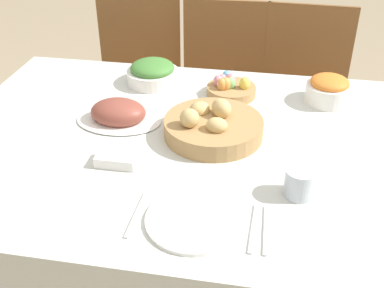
{
  "coord_description": "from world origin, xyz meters",
  "views": [
    {
      "loc": [
        0.24,
        -1.26,
        1.55
      ],
      "look_at": [
        0.03,
        -0.08,
        0.79
      ],
      "focal_mm": 45.0,
      "sensor_mm": 36.0,
      "label": 1
    }
  ],
  "objects_px": {
    "ham_platter": "(118,114)",
    "fork": "(137,214)",
    "chair_far_left": "(138,83)",
    "chair_far_right": "(302,96)",
    "dinner_plate": "(194,220)",
    "knife": "(253,228)",
    "drinking_cup": "(300,183)",
    "bread_basket": "(213,126)",
    "egg_basket": "(230,88)",
    "carrot_bowl": "(329,90)",
    "green_salad_bowl": "(153,73)",
    "spoon": "(266,229)",
    "butter_dish": "(117,159)",
    "chair_far_center": "(223,90)"
  },
  "relations": [
    {
      "from": "ham_platter",
      "to": "fork",
      "type": "distance_m",
      "value": 0.49
    },
    {
      "from": "chair_far_left",
      "to": "ham_platter",
      "type": "xyz_separation_m",
      "value": [
        0.18,
        -0.85,
        0.29
      ]
    },
    {
      "from": "chair_far_right",
      "to": "dinner_plate",
      "type": "bearing_deg",
      "value": -101.29
    },
    {
      "from": "knife",
      "to": "drinking_cup",
      "type": "distance_m",
      "value": 0.19
    },
    {
      "from": "bread_basket",
      "to": "ham_platter",
      "type": "height_order",
      "value": "bread_basket"
    },
    {
      "from": "ham_platter",
      "to": "egg_basket",
      "type": "bearing_deg",
      "value": 37.09
    },
    {
      "from": "ham_platter",
      "to": "carrot_bowl",
      "type": "relative_size",
      "value": 1.79
    },
    {
      "from": "egg_basket",
      "to": "green_salad_bowl",
      "type": "relative_size",
      "value": 0.91
    },
    {
      "from": "spoon",
      "to": "butter_dish",
      "type": "distance_m",
      "value": 0.49
    },
    {
      "from": "chair_far_center",
      "to": "spoon",
      "type": "height_order",
      "value": "chair_far_center"
    },
    {
      "from": "chair_far_center",
      "to": "drinking_cup",
      "type": "height_order",
      "value": "chair_far_center"
    },
    {
      "from": "chair_far_left",
      "to": "butter_dish",
      "type": "relative_size",
      "value": 7.68
    },
    {
      "from": "bread_basket",
      "to": "ham_platter",
      "type": "distance_m",
      "value": 0.32
    },
    {
      "from": "knife",
      "to": "spoon",
      "type": "relative_size",
      "value": 1.0
    },
    {
      "from": "ham_platter",
      "to": "drinking_cup",
      "type": "xyz_separation_m",
      "value": [
        0.59,
        -0.3,
        0.01
      ]
    },
    {
      "from": "green_salad_bowl",
      "to": "drinking_cup",
      "type": "xyz_separation_m",
      "value": [
        0.55,
        -0.61,
        -0.0
      ]
    },
    {
      "from": "dinner_plate",
      "to": "bread_basket",
      "type": "bearing_deg",
      "value": 91.68
    },
    {
      "from": "knife",
      "to": "butter_dish",
      "type": "height_order",
      "value": "butter_dish"
    },
    {
      "from": "fork",
      "to": "knife",
      "type": "xyz_separation_m",
      "value": [
        0.29,
        0.0,
        0.0
      ]
    },
    {
      "from": "egg_basket",
      "to": "knife",
      "type": "relative_size",
      "value": 1.02
    },
    {
      "from": "chair_far_right",
      "to": "green_salad_bowl",
      "type": "bearing_deg",
      "value": -136.4
    },
    {
      "from": "chair_far_right",
      "to": "drinking_cup",
      "type": "bearing_deg",
      "value": -90.66
    },
    {
      "from": "chair_far_right",
      "to": "spoon",
      "type": "height_order",
      "value": "chair_far_right"
    },
    {
      "from": "dinner_plate",
      "to": "butter_dish",
      "type": "bearing_deg",
      "value": 141.55
    },
    {
      "from": "ham_platter",
      "to": "butter_dish",
      "type": "bearing_deg",
      "value": -73.75
    },
    {
      "from": "egg_basket",
      "to": "fork",
      "type": "relative_size",
      "value": 1.02
    },
    {
      "from": "chair_far_center",
      "to": "chair_far_left",
      "type": "height_order",
      "value": "same"
    },
    {
      "from": "bread_basket",
      "to": "knife",
      "type": "bearing_deg",
      "value": -69.0
    },
    {
      "from": "bread_basket",
      "to": "spoon",
      "type": "relative_size",
      "value": 1.78
    },
    {
      "from": "egg_basket",
      "to": "green_salad_bowl",
      "type": "bearing_deg",
      "value": 170.51
    },
    {
      "from": "drinking_cup",
      "to": "egg_basket",
      "type": "bearing_deg",
      "value": 113.63
    },
    {
      "from": "knife",
      "to": "spoon",
      "type": "distance_m",
      "value": 0.03
    },
    {
      "from": "chair_far_left",
      "to": "knife",
      "type": "distance_m",
      "value": 1.48
    },
    {
      "from": "chair_far_center",
      "to": "ham_platter",
      "type": "xyz_separation_m",
      "value": [
        -0.26,
        -0.85,
        0.29
      ]
    },
    {
      "from": "dinner_plate",
      "to": "fork",
      "type": "relative_size",
      "value": 1.38
    },
    {
      "from": "knife",
      "to": "spoon",
      "type": "height_order",
      "value": "same"
    },
    {
      "from": "chair_far_left",
      "to": "knife",
      "type": "xyz_separation_m",
      "value": [
        0.66,
        -1.3,
        0.27
      ]
    },
    {
      "from": "carrot_bowl",
      "to": "fork",
      "type": "relative_size",
      "value": 0.91
    },
    {
      "from": "chair_far_left",
      "to": "drinking_cup",
      "type": "relative_size",
      "value": 11.13
    },
    {
      "from": "bread_basket",
      "to": "green_salad_bowl",
      "type": "distance_m",
      "value": 0.45
    },
    {
      "from": "chair_far_right",
      "to": "carrot_bowl",
      "type": "relative_size",
      "value": 5.62
    },
    {
      "from": "chair_far_left",
      "to": "spoon",
      "type": "relative_size",
      "value": 5.09
    },
    {
      "from": "drinking_cup",
      "to": "butter_dish",
      "type": "height_order",
      "value": "drinking_cup"
    },
    {
      "from": "fork",
      "to": "chair_far_right",
      "type": "bearing_deg",
      "value": 71.78
    },
    {
      "from": "butter_dish",
      "to": "spoon",
      "type": "bearing_deg",
      "value": -25.43
    },
    {
      "from": "chair_far_left",
      "to": "fork",
      "type": "distance_m",
      "value": 1.37
    },
    {
      "from": "spoon",
      "to": "butter_dish",
      "type": "xyz_separation_m",
      "value": [
        -0.44,
        0.21,
        0.01
      ]
    },
    {
      "from": "egg_basket",
      "to": "butter_dish",
      "type": "xyz_separation_m",
      "value": [
        -0.28,
        -0.5,
        -0.01
      ]
    },
    {
      "from": "bread_basket",
      "to": "drinking_cup",
      "type": "distance_m",
      "value": 0.37
    },
    {
      "from": "green_salad_bowl",
      "to": "butter_dish",
      "type": "distance_m",
      "value": 0.55
    }
  ]
}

